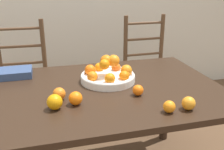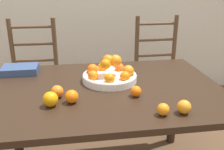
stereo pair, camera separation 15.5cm
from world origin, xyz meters
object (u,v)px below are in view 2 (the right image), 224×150
at_px(chair_right, 159,74).
at_px(book_stack, 20,70).
at_px(orange_loose_4, 163,109).
at_px(orange_loose_1, 72,97).
at_px(orange_loose_2, 136,91).
at_px(fruit_bowl, 110,74).
at_px(orange_loose_0, 184,107).
at_px(orange_loose_3, 50,99).
at_px(chair_left, 35,81).
at_px(orange_loose_5, 57,92).

distance_m(chair_right, book_stack, 1.29).
bearing_deg(orange_loose_4, chair_right, 71.94).
bearing_deg(chair_right, orange_loose_1, -130.12).
distance_m(orange_loose_2, chair_right, 1.10).
relative_size(fruit_bowl, orange_loose_0, 5.03).
height_order(orange_loose_4, book_stack, orange_loose_4).
distance_m(fruit_bowl, orange_loose_3, 0.46).
bearing_deg(orange_loose_2, orange_loose_3, -173.80).
height_order(orange_loose_3, chair_left, chair_left).
height_order(orange_loose_3, orange_loose_5, orange_loose_3).
bearing_deg(orange_loose_2, fruit_bowl, 113.74).
height_order(orange_loose_1, orange_loose_4, orange_loose_1).
bearing_deg(chair_left, orange_loose_2, -52.70).
distance_m(orange_loose_4, orange_loose_5, 0.58).
height_order(fruit_bowl, book_stack, fruit_bowl).
xyz_separation_m(fruit_bowl, book_stack, (-0.59, 0.24, -0.02)).
bearing_deg(chair_right, orange_loose_0, -103.84).
bearing_deg(orange_loose_2, orange_loose_5, 173.00).
relative_size(orange_loose_0, orange_loose_1, 0.96).
xyz_separation_m(chair_left, book_stack, (-0.01, -0.47, 0.27)).
distance_m(orange_loose_3, book_stack, 0.59).
bearing_deg(orange_loose_2, book_stack, 144.98).
distance_m(orange_loose_3, chair_right, 1.40).
relative_size(orange_loose_1, orange_loose_4, 1.18).
bearing_deg(orange_loose_5, orange_loose_0, -24.28).
bearing_deg(fruit_bowl, orange_loose_3, -139.33).
xyz_separation_m(orange_loose_1, orange_loose_5, (-0.08, 0.08, -0.00)).
distance_m(orange_loose_3, chair_left, 1.08).
bearing_deg(orange_loose_0, chair_left, 126.34).
relative_size(orange_loose_3, book_stack, 0.33).
bearing_deg(book_stack, orange_loose_4, -42.61).
bearing_deg(orange_loose_1, orange_loose_4, -24.88).
distance_m(orange_loose_1, chair_right, 1.31).
distance_m(orange_loose_2, orange_loose_5, 0.43).
distance_m(orange_loose_3, orange_loose_4, 0.57).
xyz_separation_m(orange_loose_4, chair_left, (-0.77, 1.19, -0.28)).
distance_m(orange_loose_0, orange_loose_1, 0.57).
distance_m(orange_loose_0, orange_loose_3, 0.67).
bearing_deg(orange_loose_4, orange_loose_3, 161.87).
bearing_deg(orange_loose_3, fruit_bowl, 40.67).
bearing_deg(chair_right, orange_loose_4, -108.54).
bearing_deg(fruit_bowl, book_stack, 157.82).
bearing_deg(orange_loose_0, fruit_bowl, 121.81).
relative_size(chair_right, book_stack, 4.22).
height_order(fruit_bowl, chair_right, chair_right).
bearing_deg(orange_loose_0, chair_right, 76.64).
bearing_deg(orange_loose_0, orange_loose_1, 159.74).
bearing_deg(orange_loose_3, chair_right, 47.55).
height_order(orange_loose_2, chair_right, chair_right).
bearing_deg(orange_loose_1, orange_loose_3, -167.54).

